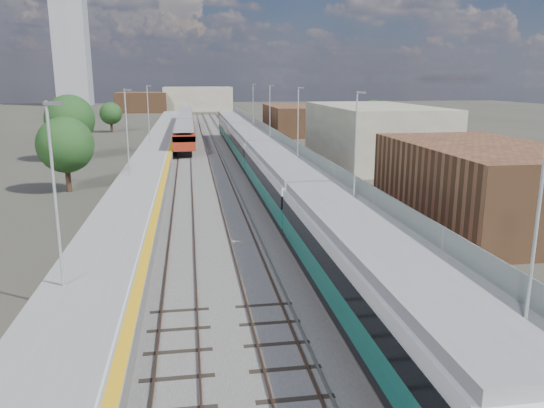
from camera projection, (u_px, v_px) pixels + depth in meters
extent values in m
plane|color=#47443A|center=(231.00, 158.00, 64.01)|extent=(320.00, 320.00, 0.00)
cube|color=#565451|center=(211.00, 155.00, 66.07)|extent=(10.50, 155.00, 0.06)
cube|color=#4C3323|center=(234.00, 152.00, 68.91)|extent=(0.07, 160.00, 0.14)
cube|color=#4C3323|center=(245.00, 151.00, 69.13)|extent=(0.07, 160.00, 0.14)
cube|color=#4C3323|center=(207.00, 152.00, 68.39)|extent=(0.07, 160.00, 0.14)
cube|color=#4C3323|center=(218.00, 152.00, 68.60)|extent=(0.07, 160.00, 0.14)
cube|color=#4C3323|center=(179.00, 153.00, 67.86)|extent=(0.07, 160.00, 0.14)
cube|color=#4C3323|center=(191.00, 153.00, 68.08)|extent=(0.07, 160.00, 0.14)
cube|color=gray|center=(231.00, 152.00, 68.86)|extent=(0.08, 160.00, 0.10)
cube|color=gray|center=(220.00, 152.00, 68.65)|extent=(0.08, 160.00, 0.10)
cube|color=slate|center=(271.00, 150.00, 67.09)|extent=(4.70, 155.00, 1.00)
cube|color=gray|center=(271.00, 146.00, 66.97)|extent=(4.70, 155.00, 0.03)
cube|color=gold|center=(254.00, 147.00, 66.65)|extent=(0.40, 155.00, 0.01)
cube|color=gray|center=(288.00, 141.00, 67.16)|extent=(0.06, 155.00, 1.20)
cylinder|color=#9EA0A3|center=(538.00, 218.00, 17.74)|extent=(0.12, 0.12, 7.50)
cylinder|color=#9EA0A3|center=(355.00, 146.00, 36.98)|extent=(0.12, 0.12, 7.50)
cube|color=#4C4C4F|center=(361.00, 93.00, 36.17)|extent=(0.70, 0.18, 0.14)
cylinder|color=#9EA0A3|center=(298.00, 123.00, 56.21)|extent=(0.12, 0.12, 7.50)
cube|color=#4C4C4F|center=(301.00, 88.00, 55.40)|extent=(0.70, 0.18, 0.14)
cylinder|color=#9EA0A3|center=(270.00, 112.00, 75.44)|extent=(0.12, 0.12, 7.50)
cube|color=#4C4C4F|center=(272.00, 86.00, 74.64)|extent=(0.70, 0.18, 0.14)
cylinder|color=#9EA0A3|center=(253.00, 105.00, 94.67)|extent=(0.12, 0.12, 7.50)
cube|color=#4C4C4F|center=(254.00, 84.00, 93.87)|extent=(0.70, 0.18, 0.14)
cube|color=slate|center=(155.00, 153.00, 64.95)|extent=(4.30, 155.00, 1.00)
cube|color=gray|center=(155.00, 149.00, 64.83)|extent=(4.30, 155.00, 0.03)
cube|color=gold|center=(171.00, 148.00, 65.11)|extent=(0.45, 155.00, 0.01)
cube|color=silver|center=(168.00, 148.00, 65.06)|extent=(0.08, 155.00, 0.01)
cylinder|color=#9EA0A3|center=(55.00, 197.00, 21.00)|extent=(0.12, 0.12, 7.50)
cube|color=#4C4C4F|center=(53.00, 103.00, 20.20)|extent=(0.70, 0.18, 0.14)
cylinder|color=#9EA0A3|center=(127.00, 133.00, 46.00)|extent=(0.12, 0.12, 7.50)
cube|color=#4C4C4F|center=(127.00, 90.00, 45.20)|extent=(0.70, 0.18, 0.14)
cylinder|color=#9EA0A3|center=(148.00, 114.00, 71.00)|extent=(0.12, 0.12, 7.50)
cube|color=#4C4C4F|center=(149.00, 86.00, 70.20)|extent=(0.70, 0.18, 0.14)
cube|color=brown|center=(482.00, 184.00, 34.73)|extent=(9.00, 16.00, 5.20)
cube|color=gray|center=(373.00, 134.00, 60.86)|extent=(11.00, 22.00, 6.40)
cube|color=brown|center=(292.00, 120.00, 92.33)|extent=(8.00, 18.00, 4.80)
cube|color=gray|center=(198.00, 99.00, 159.07)|extent=(20.00, 14.00, 7.00)
cube|color=brown|center=(142.00, 102.00, 152.03)|extent=(14.00, 12.00, 5.60)
cube|color=gray|center=(72.00, 48.00, 187.31)|extent=(11.00, 11.00, 40.00)
cube|color=black|center=(366.00, 309.00, 19.90)|extent=(2.76, 19.76, 0.47)
cube|color=#115A55|center=(367.00, 289.00, 19.72)|extent=(2.86, 19.76, 1.16)
cube|color=black|center=(368.00, 266.00, 19.51)|extent=(2.92, 19.76, 0.79)
cube|color=silver|center=(369.00, 250.00, 19.36)|extent=(2.86, 19.76, 0.49)
cube|color=gray|center=(369.00, 239.00, 19.26)|extent=(2.53, 19.76, 0.41)
cube|color=black|center=(278.00, 195.00, 39.39)|extent=(2.76, 19.76, 0.47)
cube|color=#115A55|center=(278.00, 185.00, 39.20)|extent=(2.86, 19.76, 1.16)
cube|color=black|center=(278.00, 172.00, 38.99)|extent=(2.92, 19.76, 0.79)
cube|color=silver|center=(278.00, 164.00, 38.85)|extent=(2.86, 19.76, 0.49)
cube|color=gray|center=(278.00, 158.00, 38.75)|extent=(2.53, 19.76, 0.41)
cube|color=black|center=(248.00, 157.00, 58.87)|extent=(2.76, 19.76, 0.47)
cube|color=#115A55|center=(248.00, 150.00, 58.69)|extent=(2.86, 19.76, 1.16)
cube|color=black|center=(248.00, 141.00, 58.48)|extent=(2.92, 19.76, 0.79)
cube|color=silver|center=(248.00, 136.00, 58.33)|extent=(2.86, 19.76, 0.49)
cube|color=gray|center=(248.00, 132.00, 58.23)|extent=(2.53, 19.76, 0.41)
cube|color=black|center=(233.00, 137.00, 78.36)|extent=(2.76, 19.76, 0.47)
cube|color=#115A55|center=(233.00, 132.00, 78.17)|extent=(2.86, 19.76, 1.16)
cube|color=black|center=(233.00, 126.00, 77.96)|extent=(2.92, 19.76, 0.79)
cube|color=silver|center=(233.00, 121.00, 77.81)|extent=(2.86, 19.76, 0.49)
cube|color=gray|center=(233.00, 118.00, 77.72)|extent=(2.53, 19.76, 0.41)
cube|color=black|center=(185.00, 147.00, 71.13)|extent=(1.81, 15.39, 0.63)
cube|color=maroon|center=(185.00, 136.00, 70.78)|extent=(2.67, 18.11, 1.91)
cube|color=black|center=(184.00, 132.00, 70.67)|extent=(2.73, 18.11, 0.67)
cube|color=gray|center=(184.00, 125.00, 70.45)|extent=(2.38, 18.11, 0.38)
cube|color=black|center=(185.00, 133.00, 89.02)|extent=(1.81, 15.39, 0.63)
cube|color=maroon|center=(185.00, 124.00, 88.67)|extent=(2.67, 18.11, 1.91)
cube|color=black|center=(185.00, 121.00, 88.56)|extent=(2.73, 18.11, 0.67)
cube|color=gray|center=(185.00, 115.00, 88.34)|extent=(2.38, 18.11, 0.38)
cube|color=black|center=(186.00, 124.00, 106.91)|extent=(1.81, 15.39, 0.63)
cube|color=maroon|center=(186.00, 117.00, 106.56)|extent=(2.67, 18.11, 1.91)
cube|color=black|center=(185.00, 114.00, 106.45)|extent=(2.73, 18.11, 0.67)
cube|color=gray|center=(185.00, 109.00, 106.24)|extent=(2.38, 18.11, 0.38)
cylinder|color=#382619|center=(68.00, 179.00, 44.67)|extent=(0.44, 0.44, 2.21)
sphere|color=#1E3F18|center=(65.00, 145.00, 44.01)|extent=(4.67, 4.67, 4.67)
cylinder|color=#382619|center=(72.00, 149.00, 61.72)|extent=(0.44, 0.44, 2.66)
sphere|color=#1E3F18|center=(70.00, 119.00, 60.92)|extent=(5.62, 5.62, 5.62)
cylinder|color=#382619|center=(112.00, 127.00, 94.77)|extent=(0.44, 0.44, 1.86)
sphere|color=#1E3F18|center=(111.00, 113.00, 94.21)|extent=(3.93, 3.93, 3.93)
cylinder|color=#382619|center=(372.00, 134.00, 81.05)|extent=(0.44, 0.44, 2.19)
sphere|color=#1E3F18|center=(372.00, 115.00, 80.39)|extent=(4.61, 4.61, 4.61)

